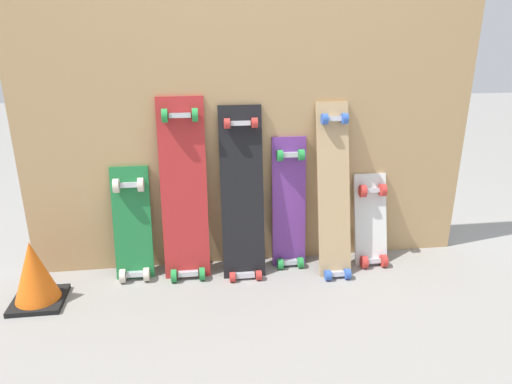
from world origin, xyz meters
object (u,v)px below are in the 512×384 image
object	(u,v)px
skateboard_black	(242,200)
skateboard_white	(371,225)
skateboard_purple	(289,209)
skateboard_red	(184,196)
skateboard_green	(132,229)
traffic_cone	(34,274)
skateboard_natural	(334,197)

from	to	relation	value
skateboard_black	skateboard_white	world-z (taller)	skateboard_black
skateboard_black	skateboard_purple	size ratio (longest dim) A/B	1.23
skateboard_red	skateboard_purple	bearing A→B (deg)	3.09
skateboard_purple	skateboard_white	size ratio (longest dim) A/B	1.40
skateboard_green	skateboard_white	bearing A→B (deg)	-0.69
skateboard_black	skateboard_purple	bearing A→B (deg)	11.20
traffic_cone	skateboard_red	bearing A→B (deg)	16.16
skateboard_purple	traffic_cone	xyz separation A→B (m)	(-1.26, -0.23, -0.16)
skateboard_purple	skateboard_white	world-z (taller)	skateboard_purple
skateboard_purple	traffic_cone	size ratio (longest dim) A/B	2.42
skateboard_green	skateboard_black	xyz separation A→B (m)	(0.57, -0.03, 0.14)
skateboard_red	traffic_cone	world-z (taller)	skateboard_red
skateboard_purple	skateboard_natural	world-z (taller)	skateboard_natural
skateboard_natural	traffic_cone	xyz separation A→B (m)	(-1.48, -0.15, -0.25)
skateboard_purple	skateboard_black	bearing A→B (deg)	-168.80
skateboard_natural	skateboard_black	bearing A→B (deg)	176.36
skateboard_black	skateboard_purple	distance (m)	0.27
skateboard_purple	skateboard_natural	size ratio (longest dim) A/B	0.81
skateboard_green	skateboard_white	xyz separation A→B (m)	(1.28, -0.02, -0.05)
skateboard_black	skateboard_white	distance (m)	0.73
skateboard_white	traffic_cone	distance (m)	1.72
traffic_cone	skateboard_black	bearing A→B (deg)	10.39
skateboard_natural	skateboard_white	size ratio (longest dim) A/B	1.73
skateboard_black	skateboard_white	xyz separation A→B (m)	(0.71, 0.01, -0.19)
skateboard_white	traffic_cone	xyz separation A→B (m)	(-1.71, -0.20, -0.06)
skateboard_red	traffic_cone	distance (m)	0.78
skateboard_black	traffic_cone	bearing A→B (deg)	-169.61
skateboard_green	skateboard_red	bearing A→B (deg)	-1.67
skateboard_purple	skateboard_natural	xyz separation A→B (m)	(0.22, -0.08, 0.09)
skateboard_green	skateboard_white	distance (m)	1.28
skateboard_white	skateboard_green	bearing A→B (deg)	179.31
skateboard_purple	skateboard_white	xyz separation A→B (m)	(0.45, -0.04, -0.11)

